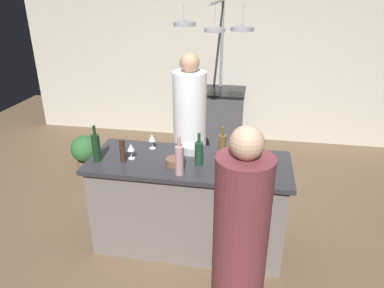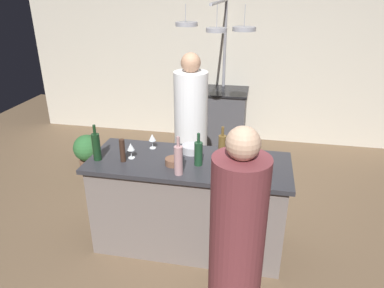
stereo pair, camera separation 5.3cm
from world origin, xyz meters
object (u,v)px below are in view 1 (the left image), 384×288
Objects in this scene: pepper_mill at (123,151)px; wine_bottle_red at (96,147)px; bar_stool_right at (241,263)px; guest_right at (239,255)px; stove_range at (218,118)px; wine_bottle_green at (199,153)px; wine_glass_near_right_guest at (270,159)px; wine_glass_by_chef at (131,148)px; chef at (190,136)px; wine_glass_near_left_guest at (152,138)px; mixing_bowl_wooden at (174,162)px; wine_bottle_rose at (179,160)px; wine_bottle_white at (236,150)px; potted_plant at (85,152)px; wine_bottle_amber at (222,145)px; mixing_bowl_steel at (192,149)px.

wine_bottle_red is (-0.24, -0.01, 0.03)m from pepper_mill.
guest_right reaches higher than bar_stool_right.
wine_bottle_green reaches higher than stove_range.
wine_glass_near_right_guest is 1.00× the size of wine_glass_by_chef.
chef is 1.04m from pepper_mill.
chef reaches higher than stove_range.
mixing_bowl_wooden is (0.28, -0.29, -0.08)m from wine_glass_near_left_guest.
wine_bottle_white is at bearing 33.34° from wine_bottle_rose.
pepper_mill reaches higher than potted_plant.
potted_plant is (-1.65, -1.24, -0.15)m from stove_range.
wine_glass_by_chef is (-0.52, -2.49, 0.56)m from stove_range.
wine_bottle_rose reaches higher than bar_stool_right.
wine_bottle_amber is 1.12m from wine_bottle_red.
wine_bottle_rose is 0.76m from wine_glass_near_right_guest.
pepper_mill is 1.40× the size of mixing_bowl_wooden.
mixing_bowl_wooden is (-0.11, -0.28, -0.01)m from mixing_bowl_steel.
bar_stool_right is 1.31× the size of potted_plant.
wine_bottle_white is at bearing -80.37° from stove_range.
pepper_mill is 0.99m from wine_bottle_white.
guest_right is at bearing -32.58° from wine_bottle_red.
stove_range is 3.47m from guest_right.
guest_right reaches higher than mixing_bowl_steel.
wine_bottle_red is at bearing -163.18° from wine_glass_by_chef.
mixing_bowl_steel is at bearing 21.45° from wine_bottle_red.
pepper_mill is 0.65× the size of wine_bottle_white.
guest_right is 5.60× the size of wine_bottle_amber.
bar_stool_right is at bearing -72.36° from wine_bottle_amber.
wine_bottle_green is at bearing -163.02° from wine_bottle_white.
potted_plant is (-2.17, 1.83, -0.08)m from bar_stool_right.
wine_bottle_red is 0.30m from wine_glass_by_chef.
mixing_bowl_wooden reaches higher than bar_stool_right.
wine_bottle_green is at bearing -35.81° from potted_plant.
chef is at bearing 65.93° from wine_glass_by_chef.
wine_glass_by_chef and wine_glass_near_left_guest have the same top height.
wine_bottle_amber is at bearing 51.52° from wine_bottle_rose.
wine_glass_near_left_guest is 0.97× the size of mixing_bowl_wooden.
chef is at bearing 110.10° from guest_right.
guest_right is 1.58m from wine_bottle_red.
bar_stool_right is 2.12× the size of wine_bottle_white.
wine_glass_near_right_guest is 1.00× the size of wine_glass_near_left_guest.
chef is 5.14× the size of wine_bottle_rose.
wine_bottle_rose reaches higher than wine_glass_near_left_guest.
wine_bottle_red is at bearing 171.20° from wine_bottle_rose.
wine_bottle_white is 0.33m from wine_bottle_green.
wine_bottle_green is 0.89× the size of wine_bottle_red.
wine_bottle_white reaches higher than wine_glass_near_left_guest.
wine_glass_by_chef is (-1.22, 0.01, 0.00)m from wine_glass_near_right_guest.
bar_stool_right is at bearing -80.36° from stove_range.
wine_bottle_white reaches higher than potted_plant.
wine_glass_by_chef is (0.29, 0.09, -0.03)m from wine_bottle_red.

